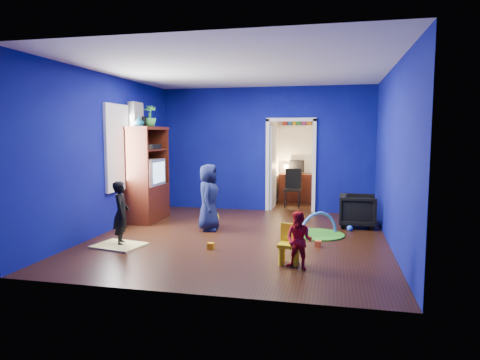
% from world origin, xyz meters
% --- Properties ---
extents(floor, '(5.00, 5.50, 0.01)m').
position_xyz_m(floor, '(0.00, 0.00, 0.00)').
color(floor, black).
rests_on(floor, ground).
extents(ceiling, '(5.00, 5.50, 0.01)m').
position_xyz_m(ceiling, '(0.00, 0.00, 2.90)').
color(ceiling, white).
rests_on(ceiling, wall_back).
extents(wall_back, '(5.00, 0.02, 2.90)m').
position_xyz_m(wall_back, '(0.00, 2.75, 1.45)').
color(wall_back, '#09096A').
rests_on(wall_back, floor).
extents(wall_front, '(5.00, 0.02, 2.90)m').
position_xyz_m(wall_front, '(0.00, -2.75, 1.45)').
color(wall_front, '#09096A').
rests_on(wall_front, floor).
extents(wall_left, '(0.02, 5.50, 2.90)m').
position_xyz_m(wall_left, '(-2.50, 0.00, 1.45)').
color(wall_left, '#09096A').
rests_on(wall_left, floor).
extents(wall_right, '(0.02, 5.50, 2.90)m').
position_xyz_m(wall_right, '(2.50, 0.00, 1.45)').
color(wall_right, '#09096A').
rests_on(wall_right, floor).
extents(alcove, '(1.00, 1.75, 2.50)m').
position_xyz_m(alcove, '(0.60, 3.62, 1.25)').
color(alcove, silver).
rests_on(alcove, floor).
extents(armchair, '(0.71, 0.69, 0.64)m').
position_xyz_m(armchair, '(2.06, 1.33, 0.32)').
color(armchair, black).
rests_on(armchair, floor).
extents(child_black, '(0.38, 0.45, 1.05)m').
position_xyz_m(child_black, '(-1.78, -0.93, 0.53)').
color(child_black, black).
rests_on(child_black, floor).
extents(child_navy, '(0.46, 0.65, 1.25)m').
position_xyz_m(child_navy, '(-0.70, 0.41, 0.63)').
color(child_navy, '#10173B').
rests_on(child_navy, floor).
extents(toddler_red, '(0.46, 0.40, 0.79)m').
position_xyz_m(toddler_red, '(1.15, -1.57, 0.39)').
color(toddler_red, red).
rests_on(toddler_red, floor).
extents(vase, '(0.21, 0.21, 0.19)m').
position_xyz_m(vase, '(-2.22, 0.73, 2.06)').
color(vase, '#0C5663').
rests_on(vase, tv_armoire).
extents(potted_plant, '(0.33, 0.33, 0.45)m').
position_xyz_m(potted_plant, '(-2.22, 1.25, 2.19)').
color(potted_plant, '#338D39').
rests_on(potted_plant, tv_armoire).
extents(tv_armoire, '(0.58, 1.14, 1.96)m').
position_xyz_m(tv_armoire, '(-2.22, 1.03, 0.98)').
color(tv_armoire, '#3D150A').
rests_on(tv_armoire, floor).
extents(crt_tv, '(0.46, 0.70, 0.54)m').
position_xyz_m(crt_tv, '(-2.18, 1.03, 1.02)').
color(crt_tv, silver).
rests_on(crt_tv, tv_armoire).
extents(yellow_blanket, '(0.85, 0.73, 0.03)m').
position_xyz_m(yellow_blanket, '(-1.78, -1.03, 0.01)').
color(yellow_blanket, '#F2E07A').
rests_on(yellow_blanket, floor).
extents(hopper_ball, '(0.36, 0.36, 0.36)m').
position_xyz_m(hopper_ball, '(-0.75, 0.66, 0.18)').
color(hopper_ball, yellow).
rests_on(hopper_ball, floor).
extents(kid_chair, '(0.32, 0.32, 0.50)m').
position_xyz_m(kid_chair, '(1.00, -1.37, 0.25)').
color(kid_chair, yellow).
rests_on(kid_chair, floor).
extents(play_mat, '(0.92, 0.92, 0.02)m').
position_xyz_m(play_mat, '(1.34, 0.45, 0.01)').
color(play_mat, green).
rests_on(play_mat, floor).
extents(toy_arch, '(0.66, 0.57, 0.82)m').
position_xyz_m(toy_arch, '(1.34, 0.45, 0.02)').
color(toy_arch, '#3F8CD8').
rests_on(toy_arch, floor).
extents(window_left, '(0.03, 0.95, 1.55)m').
position_xyz_m(window_left, '(-2.48, 0.35, 1.55)').
color(window_left, white).
rests_on(window_left, wall_left).
extents(curtain, '(0.14, 0.42, 2.40)m').
position_xyz_m(curtain, '(-2.37, 0.90, 1.25)').
color(curtain, slate).
rests_on(curtain, floor).
extents(doorway, '(1.16, 0.10, 2.10)m').
position_xyz_m(doorway, '(0.60, 2.75, 1.05)').
color(doorway, white).
rests_on(doorway, floor).
extents(study_desk, '(0.88, 0.44, 0.75)m').
position_xyz_m(study_desk, '(0.60, 4.26, 0.38)').
color(study_desk, '#3D140A').
rests_on(study_desk, floor).
extents(desk_monitor, '(0.40, 0.05, 0.32)m').
position_xyz_m(desk_monitor, '(0.60, 4.38, 0.95)').
color(desk_monitor, black).
rests_on(desk_monitor, study_desk).
extents(desk_lamp, '(0.14, 0.14, 0.14)m').
position_xyz_m(desk_lamp, '(0.32, 4.32, 0.93)').
color(desk_lamp, '#FFD88C').
rests_on(desk_lamp, study_desk).
extents(folding_chair, '(0.40, 0.40, 0.92)m').
position_xyz_m(folding_chair, '(0.60, 3.30, 0.46)').
color(folding_chair, black).
rests_on(folding_chair, floor).
extents(book_shelf, '(0.88, 0.24, 0.04)m').
position_xyz_m(book_shelf, '(0.60, 4.37, 2.02)').
color(book_shelf, white).
rests_on(book_shelf, study_desk).
extents(toy_0, '(0.10, 0.08, 0.10)m').
position_xyz_m(toy_0, '(1.37, -0.36, 0.05)').
color(toy_0, orange).
rests_on(toy_0, floor).
extents(toy_1, '(0.11, 0.11, 0.11)m').
position_xyz_m(toy_1, '(1.91, 0.92, 0.06)').
color(toy_1, blue).
rests_on(toy_1, floor).
extents(toy_2, '(0.10, 0.08, 0.10)m').
position_xyz_m(toy_2, '(-0.28, -0.87, 0.05)').
color(toy_2, orange).
rests_on(toy_2, floor).
extents(toy_3, '(0.11, 0.11, 0.11)m').
position_xyz_m(toy_3, '(0.70, 0.81, 0.06)').
color(toy_3, green).
rests_on(toy_3, floor).
extents(toy_4, '(0.10, 0.08, 0.10)m').
position_xyz_m(toy_4, '(1.11, 0.56, 0.05)').
color(toy_4, '#D550AF').
rests_on(toy_4, floor).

